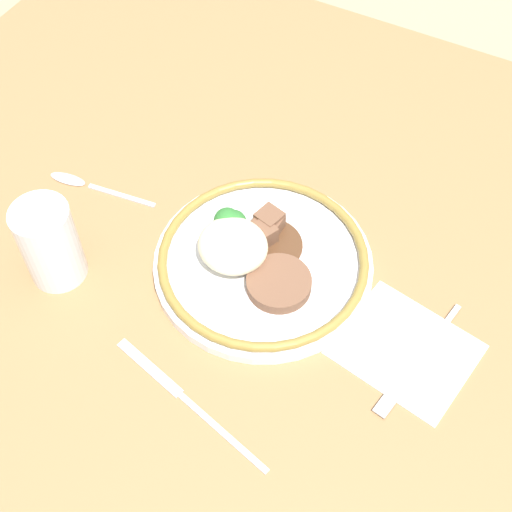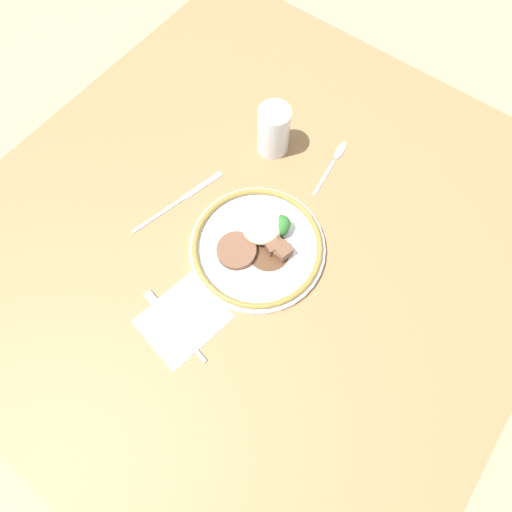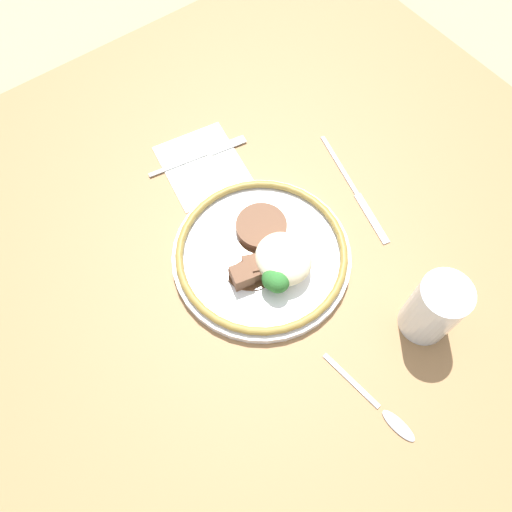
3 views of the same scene
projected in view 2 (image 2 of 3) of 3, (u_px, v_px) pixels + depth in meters
The scene contains 8 objects.
ground_plane at pixel (258, 238), 0.87m from camera, with size 8.00×8.00×0.00m, color #998466.
dining_table at pixel (258, 234), 0.85m from camera, with size 1.20×1.14×0.04m.
napkin at pixel (185, 320), 0.76m from camera, with size 0.17×0.15×0.00m.
plate at pixel (259, 243), 0.80m from camera, with size 0.27×0.27×0.06m.
juice_glass at pixel (273, 133), 0.86m from camera, with size 0.07×0.07×0.11m.
fork at pixel (169, 319), 0.76m from camera, with size 0.04×0.18×0.00m.
knife at pixel (182, 200), 0.86m from camera, with size 0.23×0.07×0.00m.
spoon at pixel (336, 157), 0.90m from camera, with size 0.16×0.03×0.01m.
Camera 2 is at (-0.29, -0.21, 0.79)m, focal length 28.00 mm.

